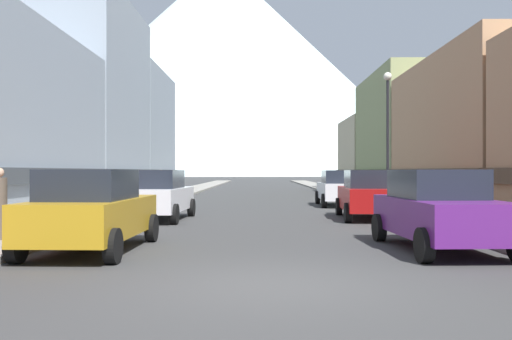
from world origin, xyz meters
name	(u,v)px	position (x,y,z in m)	size (l,w,h in m)	color
ground_plane	(270,285)	(0.00, 0.00, 0.00)	(400.00, 400.00, 0.00)	#3B3B3B
sidewalk_left	(183,192)	(-6.25, 35.00, 0.07)	(2.50, 100.00, 0.15)	gray
sidewalk_right	(342,192)	(6.25, 35.00, 0.07)	(2.50, 100.00, 0.15)	gray
storefront_left_2	(46,106)	(-12.42, 23.16, 5.48)	(10.15, 10.52, 11.32)	#99A5B2
storefront_left_3	(114,135)	(-11.37, 33.95, 4.51)	(8.05, 10.81, 9.35)	#99A5B2
storefront_right_2	(420,138)	(10.92, 29.99, 4.06)	(7.15, 11.93, 8.42)	#8C9966
storefront_right_3	(386,156)	(11.11, 41.24, 3.08)	(7.52, 9.72, 6.40)	beige
car_left_0	(92,210)	(-3.80, 3.48, 0.90)	(2.16, 4.44, 1.78)	#B28419
car_left_1	(158,195)	(-3.80, 11.16, 0.90)	(2.24, 4.48, 1.78)	silver
car_right_0	(439,209)	(3.80, 3.77, 0.90)	(2.24, 4.48, 1.78)	#591E72
car_right_1	(369,194)	(3.80, 11.70, 0.90)	(2.26, 4.49, 1.78)	#9E1111
car_right_2	(339,188)	(3.80, 19.20, 0.90)	(2.11, 4.42, 1.78)	silver
trash_bin_right	(449,203)	(6.35, 10.65, 0.64)	(0.59, 0.59, 0.98)	#4C5156
potted_plant_0	(507,214)	(7.00, 7.60, 0.50)	(0.49, 0.49, 0.72)	gray
pedestrian_1	(161,184)	(-6.25, 25.48, 0.92)	(0.36, 0.36, 1.67)	navy
streetlamp_right	(388,119)	(5.35, 15.43, 3.99)	(0.36, 0.36, 5.86)	black
mountain_backdrop	(221,67)	(-18.94, 260.00, 51.98)	(210.38, 210.38, 103.95)	silver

